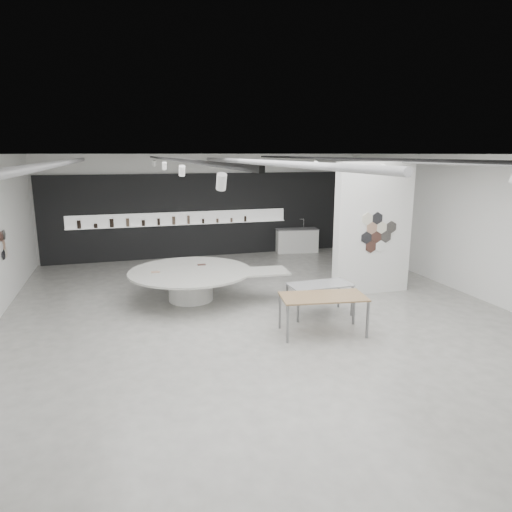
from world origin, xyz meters
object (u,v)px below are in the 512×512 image
object	(u,v)px
sample_table_stone	(320,287)
kitchen_counter	(297,240)
partition_column	(373,229)
sample_table_wood	(323,299)
display_island	(193,281)

from	to	relation	value
sample_table_stone	kitchen_counter	xyz separation A→B (m)	(2.09, 6.84, -0.23)
partition_column	sample_table_wood	size ratio (longest dim) A/B	1.88
display_island	sample_table_stone	world-z (taller)	display_island
partition_column	kitchen_counter	world-z (taller)	partition_column
sample_table_wood	kitchen_counter	bearing A→B (deg)	72.41
sample_table_wood	kitchen_counter	xyz separation A→B (m)	(2.52, 7.95, -0.32)
partition_column	sample_table_stone	size ratio (longest dim) A/B	2.38
display_island	kitchen_counter	world-z (taller)	kitchen_counter
partition_column	display_island	distance (m)	5.08
partition_column	display_island	world-z (taller)	partition_column
sample_table_stone	partition_column	bearing A→B (deg)	31.21
partition_column	sample_table_wood	xyz separation A→B (m)	(-2.55, -2.40, -1.02)
partition_column	sample_table_wood	bearing A→B (deg)	-136.76
kitchen_counter	display_island	bearing A→B (deg)	-127.24
display_island	sample_table_stone	distance (m)	3.39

